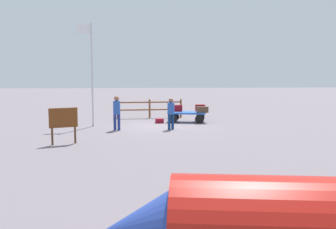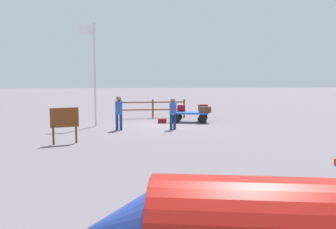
# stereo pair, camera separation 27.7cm
# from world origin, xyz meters

# --- Properties ---
(ground_plane) EXTENTS (120.00, 120.00, 0.00)m
(ground_plane) POSITION_xyz_m (0.00, 0.00, 0.00)
(ground_plane) COLOR slate
(luggage_cart) EXTENTS (2.32, 1.56, 0.60)m
(luggage_cart) POSITION_xyz_m (-1.53, -1.68, 0.45)
(luggage_cart) COLOR blue
(luggage_cart) RESTS_ON ground
(suitcase_olive) EXTENTS (0.64, 0.38, 0.34)m
(suitcase_olive) POSITION_xyz_m (-2.40, -1.27, 0.77)
(suitcase_olive) COLOR #463425
(suitcase_olive) RESTS_ON luggage_cart
(suitcase_dark) EXTENTS (0.49, 0.36, 0.37)m
(suitcase_dark) POSITION_xyz_m (-1.10, -2.06, 0.79)
(suitcase_dark) COLOR maroon
(suitcase_dark) RESTS_ON luggage_cart
(suitcase_maroon) EXTENTS (0.55, 0.42, 0.38)m
(suitcase_maroon) POSITION_xyz_m (-2.41, -2.19, 0.79)
(suitcase_maroon) COLOR maroon
(suitcase_maroon) RESTS_ON luggage_cart
(suitcase_navy) EXTENTS (0.47, 0.40, 0.25)m
(suitcase_navy) POSITION_xyz_m (0.04, -1.44, 0.12)
(suitcase_navy) COLOR maroon
(suitcase_navy) RESTS_ON ground
(worker_lead) EXTENTS (0.39, 0.39, 1.71)m
(worker_lead) POSITION_xyz_m (2.29, 1.21, 1.01)
(worker_lead) COLOR navy
(worker_lead) RESTS_ON ground
(worker_trailing) EXTENTS (0.47, 0.47, 1.59)m
(worker_trailing) POSITION_xyz_m (-0.38, 1.16, 0.94)
(worker_trailing) COLOR navy
(worker_trailing) RESTS_ON ground
(flagpole) EXTENTS (0.81, 0.19, 5.42)m
(flagpole) POSITION_xyz_m (3.71, -0.34, 3.08)
(flagpole) COLOR silver
(flagpole) RESTS_ON ground
(signboard) EXTENTS (1.05, 0.46, 1.44)m
(signboard) POSITION_xyz_m (4.16, 4.76, 0.95)
(signboard) COLOR #4C3319
(signboard) RESTS_ON ground
(wooden_fence) EXTENTS (4.14, 0.41, 1.19)m
(wooden_fence) POSITION_xyz_m (0.54, -3.90, 0.68)
(wooden_fence) COLOR brown
(wooden_fence) RESTS_ON ground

